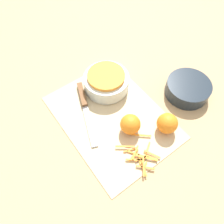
# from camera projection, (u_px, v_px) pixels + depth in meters

# --- Properties ---
(ground_plane) EXTENTS (4.00, 4.00, 0.00)m
(ground_plane) POSITION_uv_depth(u_px,v_px,m) (112.00, 117.00, 0.80)
(ground_plane) COLOR tan
(cutting_board) EXTENTS (0.46, 0.34, 0.01)m
(cutting_board) POSITION_uv_depth(u_px,v_px,m) (112.00, 117.00, 0.79)
(cutting_board) COLOR #CCB284
(cutting_board) RESTS_ON ground_plane
(bowl_speckled) EXTENTS (0.17, 0.17, 0.07)m
(bowl_speckled) POSITION_uv_depth(u_px,v_px,m) (106.00, 81.00, 0.83)
(bowl_speckled) COLOR silver
(bowl_speckled) RESTS_ON cutting_board
(bowl_dark) EXTENTS (0.17, 0.17, 0.05)m
(bowl_dark) POSITION_uv_depth(u_px,v_px,m) (188.00, 89.00, 0.83)
(bowl_dark) COLOR #1E2833
(bowl_dark) RESTS_ON ground_plane
(knife) EXTENTS (0.26, 0.12, 0.02)m
(knife) POSITION_uv_depth(u_px,v_px,m) (84.00, 101.00, 0.82)
(knife) COLOR brown
(knife) RESTS_ON cutting_board
(orange_left) EXTENTS (0.07, 0.07, 0.07)m
(orange_left) POSITION_uv_depth(u_px,v_px,m) (130.00, 124.00, 0.73)
(orange_left) COLOR orange
(orange_left) RESTS_ON cutting_board
(orange_right) EXTENTS (0.07, 0.07, 0.07)m
(orange_right) POSITION_uv_depth(u_px,v_px,m) (167.00, 123.00, 0.73)
(orange_right) COLOR orange
(orange_right) RESTS_ON cutting_board
(peel_pile) EXTENTS (0.14, 0.13, 0.01)m
(peel_pile) POSITION_uv_depth(u_px,v_px,m) (141.00, 156.00, 0.71)
(peel_pile) COLOR orange
(peel_pile) RESTS_ON cutting_board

